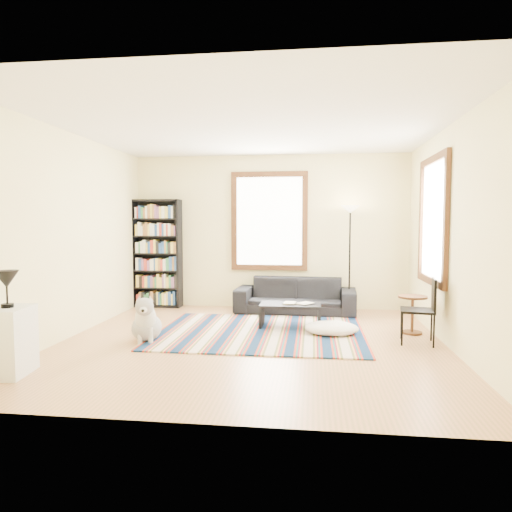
# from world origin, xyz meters

# --- Properties ---
(floor) EXTENTS (5.00, 5.00, 0.10)m
(floor) POSITION_xyz_m (0.00, 0.00, -0.05)
(floor) COLOR tan
(floor) RESTS_ON ground
(ceiling) EXTENTS (5.00, 5.00, 0.10)m
(ceiling) POSITION_xyz_m (0.00, 0.00, 2.85)
(ceiling) COLOR white
(ceiling) RESTS_ON floor
(wall_back) EXTENTS (5.00, 0.10, 2.80)m
(wall_back) POSITION_xyz_m (0.00, 2.55, 1.40)
(wall_back) COLOR #FFF7AB
(wall_back) RESTS_ON floor
(wall_front) EXTENTS (5.00, 0.10, 2.80)m
(wall_front) POSITION_xyz_m (0.00, -2.55, 1.40)
(wall_front) COLOR #FFF7AB
(wall_front) RESTS_ON floor
(wall_left) EXTENTS (0.10, 5.00, 2.80)m
(wall_left) POSITION_xyz_m (-2.55, 0.00, 1.40)
(wall_left) COLOR #FFF7AB
(wall_left) RESTS_ON floor
(wall_right) EXTENTS (0.10, 5.00, 2.80)m
(wall_right) POSITION_xyz_m (2.55, 0.00, 1.40)
(wall_right) COLOR #FFF7AB
(wall_right) RESTS_ON floor
(window_back) EXTENTS (1.20, 0.06, 1.60)m
(window_back) POSITION_xyz_m (0.00, 2.47, 1.60)
(window_back) COLOR white
(window_back) RESTS_ON wall_back
(window_right) EXTENTS (0.06, 1.20, 1.60)m
(window_right) POSITION_xyz_m (2.47, 0.80, 1.60)
(window_right) COLOR white
(window_right) RESTS_ON wall_right
(rug) EXTENTS (2.91, 2.32, 0.02)m
(rug) POSITION_xyz_m (0.07, 0.50, 0.01)
(rug) COLOR #0D2444
(rug) RESTS_ON floor
(sofa) EXTENTS (2.11, 0.93, 0.61)m
(sofa) POSITION_xyz_m (0.50, 2.05, 0.30)
(sofa) COLOR black
(sofa) RESTS_ON floor
(bookshelf) EXTENTS (0.90, 0.30, 2.00)m
(bookshelf) POSITION_xyz_m (-2.09, 2.32, 1.00)
(bookshelf) COLOR black
(bookshelf) RESTS_ON floor
(coffee_table) EXTENTS (0.95, 0.60, 0.36)m
(coffee_table) POSITION_xyz_m (0.47, 0.90, 0.18)
(coffee_table) COLOR black
(coffee_table) RESTS_ON floor
(book_a) EXTENTS (0.20, 0.25, 0.02)m
(book_a) POSITION_xyz_m (0.37, 0.90, 0.37)
(book_a) COLOR beige
(book_a) RESTS_ON coffee_table
(book_b) EXTENTS (0.29, 0.30, 0.02)m
(book_b) POSITION_xyz_m (0.62, 0.95, 0.37)
(book_b) COLOR beige
(book_b) RESTS_ON coffee_table
(floor_cushion) EXTENTS (0.79, 0.62, 0.19)m
(floor_cushion) POSITION_xyz_m (1.07, 0.51, 0.09)
(floor_cushion) COLOR white
(floor_cushion) RESTS_ON floor
(floor_lamp) EXTENTS (0.31, 0.31, 1.86)m
(floor_lamp) POSITION_xyz_m (1.43, 2.15, 0.93)
(floor_lamp) COLOR black
(floor_lamp) RESTS_ON floor
(side_table) EXTENTS (0.44, 0.44, 0.54)m
(side_table) POSITION_xyz_m (2.20, 0.72, 0.27)
(side_table) COLOR #482B12
(side_table) RESTS_ON floor
(folding_chair) EXTENTS (0.48, 0.46, 0.86)m
(folding_chair) POSITION_xyz_m (2.15, 0.20, 0.43)
(folding_chair) COLOR black
(folding_chair) RESTS_ON floor
(white_cabinet) EXTENTS (0.44, 0.54, 0.70)m
(white_cabinet) POSITION_xyz_m (-2.30, -1.60, 0.35)
(white_cabinet) COLOR white
(white_cabinet) RESTS_ON floor
(table_lamp) EXTENTS (0.31, 0.31, 0.38)m
(table_lamp) POSITION_xyz_m (-2.30, -1.60, 0.89)
(table_lamp) COLOR black
(table_lamp) RESTS_ON white_cabinet
(dog) EXTENTS (0.56, 0.69, 0.60)m
(dog) POSITION_xyz_m (-1.39, -0.12, 0.30)
(dog) COLOR silver
(dog) RESTS_ON floor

